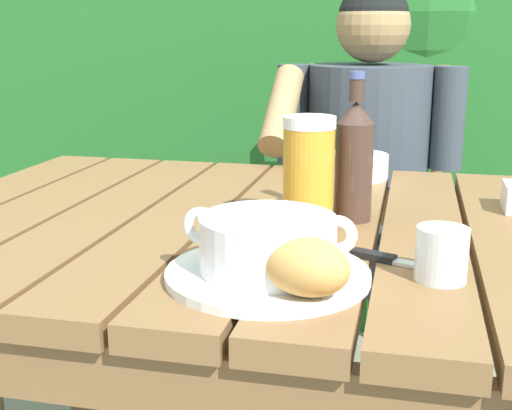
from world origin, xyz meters
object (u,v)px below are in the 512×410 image
(chair_near_diner, at_px, (367,240))
(water_glass_small, at_px, (442,254))
(person_eating, at_px, (365,177))
(bread_roll, at_px, (306,266))
(table_knife, at_px, (393,260))
(diner_bowl, at_px, (356,166))
(beer_bottle, at_px, (354,159))
(beer_glass, at_px, (309,172))
(serving_plate, at_px, (268,274))
(soup_bowl, at_px, (268,242))

(chair_near_diner, xyz_separation_m, water_glass_small, (0.16, -1.13, 0.34))
(person_eating, xyz_separation_m, bread_roll, (0.01, -1.04, 0.11))
(table_knife, relative_size, diner_bowl, 1.10)
(person_eating, bearing_deg, diner_bowl, -89.50)
(chair_near_diner, xyz_separation_m, person_eating, (-0.00, -0.20, 0.24))
(person_eating, xyz_separation_m, beer_bottle, (0.03, -0.67, 0.17))
(chair_near_diner, distance_m, beer_glass, 1.01)
(table_knife, height_order, diner_bowl, diner_bowl)
(bread_roll, bearing_deg, person_eating, 90.30)
(beer_bottle, height_order, diner_bowl, beer_bottle)
(person_eating, height_order, beer_bottle, person_eating)
(serving_plate, height_order, beer_glass, beer_glass)
(bread_roll, distance_m, water_glass_small, 0.19)
(serving_plate, distance_m, beer_bottle, 0.33)
(bread_roll, distance_m, beer_bottle, 0.38)
(person_eating, distance_m, serving_plate, 0.97)
(chair_near_diner, xyz_separation_m, soup_bowl, (-0.06, -1.18, 0.35))
(beer_bottle, relative_size, water_glass_small, 3.53)
(beer_glass, relative_size, beer_bottle, 0.73)
(serving_plate, height_order, beer_bottle, beer_bottle)
(water_glass_small, bearing_deg, beer_bottle, 117.72)
(soup_bowl, relative_size, bread_roll, 1.68)
(bread_roll, bearing_deg, diner_bowl, 90.21)
(chair_near_diner, relative_size, person_eating, 0.82)
(beer_bottle, bearing_deg, bread_roll, -93.11)
(soup_bowl, distance_m, diner_bowl, 0.64)
(chair_near_diner, bearing_deg, person_eating, -90.82)
(serving_plate, xyz_separation_m, beer_bottle, (0.08, 0.30, 0.10))
(beer_glass, xyz_separation_m, table_knife, (0.14, -0.15, -0.09))
(person_eating, bearing_deg, bread_roll, -89.70)
(beer_bottle, bearing_deg, diner_bowl, 93.94)
(soup_bowl, bearing_deg, water_glass_small, 11.94)
(beer_bottle, bearing_deg, person_eating, 92.21)
(person_eating, xyz_separation_m, table_knife, (0.10, -0.87, 0.07))
(person_eating, distance_m, bread_roll, 1.05)
(bread_roll, bearing_deg, soup_bowl, 130.60)
(chair_near_diner, height_order, beer_bottle, beer_bottle)
(beer_glass, xyz_separation_m, beer_bottle, (0.07, 0.06, 0.01))
(person_eating, height_order, soup_bowl, person_eating)
(beer_glass, height_order, table_knife, beer_glass)
(bread_roll, bearing_deg, water_glass_small, 36.30)
(beer_bottle, distance_m, table_knife, 0.24)
(serving_plate, distance_m, soup_bowl, 0.04)
(chair_near_diner, xyz_separation_m, table_knife, (0.10, -1.08, 0.31))
(chair_near_diner, xyz_separation_m, diner_bowl, (-0.00, -0.54, 0.33))
(bread_roll, xyz_separation_m, table_knife, (0.09, 0.17, -0.04))
(beer_bottle, xyz_separation_m, table_knife, (0.07, -0.21, -0.10))
(chair_near_diner, relative_size, bread_roll, 7.37)
(beer_glass, relative_size, water_glass_small, 2.58)
(person_eating, bearing_deg, chair_near_diner, 89.18)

